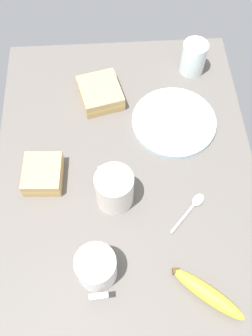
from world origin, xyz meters
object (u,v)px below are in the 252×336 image
at_px(sandwich_main, 43,172).
at_px(glass_of_milk, 193,59).
at_px(sandwich_side, 100,93).
at_px(plate_of_food, 174,122).
at_px(coffee_mug_milky, 96,268).
at_px(spoon, 192,207).
at_px(banana, 208,294).
at_px(coffee_mug_black, 114,189).

distance_m(sandwich_main, glass_of_milk, 0.52).
xyz_separation_m(sandwich_side, glass_of_milk, (-0.09, 0.26, 0.02)).
distance_m(plate_of_food, coffee_mug_milky, 0.44).
bearing_deg(spoon, sandwich_side, -148.92).
distance_m(banana, spoon, 0.20).
height_order(sandwich_main, sandwich_side, same).
bearing_deg(plate_of_food, coffee_mug_milky, -28.94).
height_order(coffee_mug_milky, glass_of_milk, glass_of_milk).
bearing_deg(glass_of_milk, banana, -5.29).
relative_size(coffee_mug_black, sandwich_main, 1.07).
bearing_deg(banana, plate_of_food, -178.09).
bearing_deg(banana, coffee_mug_milky, -104.99).
bearing_deg(coffee_mug_milky, banana, 75.01).
bearing_deg(coffee_mug_black, glass_of_milk, 148.80).
relative_size(banana, spoon, 1.49).
relative_size(coffee_mug_black, spoon, 1.10).
bearing_deg(sandwich_main, plate_of_food, 112.71).
distance_m(coffee_mug_milky, spoon, 0.27).
height_order(glass_of_milk, spoon, glass_of_milk).
xyz_separation_m(sandwich_side, banana, (0.53, 0.20, -0.01)).
distance_m(sandwich_main, banana, 0.46).
xyz_separation_m(plate_of_food, sandwich_main, (0.14, -0.33, 0.02)).
distance_m(coffee_mug_milky, sandwich_main, 0.27).
height_order(sandwich_side, glass_of_milk, glass_of_milk).
relative_size(plate_of_food, spoon, 2.20).
relative_size(sandwich_side, spoon, 1.37).
relative_size(coffee_mug_black, glass_of_milk, 1.18).
distance_m(plate_of_food, sandwich_side, 0.21).
bearing_deg(plate_of_food, glass_of_milk, 158.49).
height_order(coffee_mug_milky, sandwich_main, coffee_mug_milky).
height_order(coffee_mug_black, sandwich_side, coffee_mug_black).
relative_size(coffee_mug_milky, sandwich_side, 0.77).
xyz_separation_m(coffee_mug_milky, spoon, (-0.14, 0.22, -0.04)).
relative_size(coffee_mug_milky, sandwich_main, 1.02).
relative_size(sandwich_side, glass_of_milk, 1.47).
xyz_separation_m(sandwich_side, spoon, (0.34, 0.20, -0.02)).
relative_size(coffee_mug_black, banana, 0.74).
bearing_deg(coffee_mug_milky, coffee_mug_black, 165.27).
relative_size(coffee_mug_milky, glass_of_milk, 1.13).
xyz_separation_m(coffee_mug_black, coffee_mug_milky, (0.17, -0.05, -0.01)).
distance_m(coffee_mug_black, spoon, 0.19).
bearing_deg(banana, sandwich_side, -159.09).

